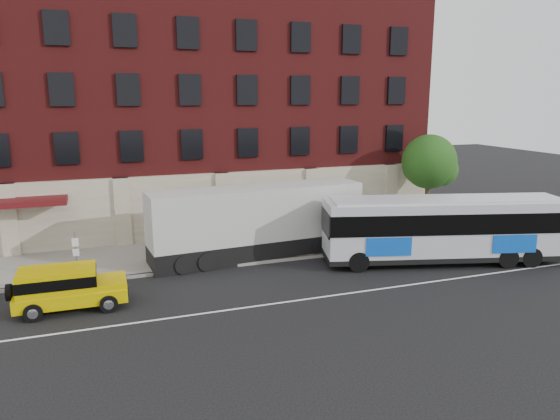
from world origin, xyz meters
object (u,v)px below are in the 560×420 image
object	(u,v)px
sign_pole	(76,254)
yellow_suv	(66,286)
shipping_container	(258,223)
city_bus	(445,227)
street_tree	(430,164)

from	to	relation	value
sign_pole	yellow_suv	world-z (taller)	sign_pole
sign_pole	shipping_container	size ratio (longest dim) A/B	0.21
sign_pole	city_bus	world-z (taller)	city_bus
shipping_container	sign_pole	bearing A→B (deg)	-173.65
yellow_suv	shipping_container	size ratio (longest dim) A/B	0.39
street_tree	city_bus	size ratio (longest dim) A/B	0.47
sign_pole	shipping_container	distance (m)	9.46
sign_pole	yellow_suv	size ratio (longest dim) A/B	0.53
shipping_container	city_bus	bearing A→B (deg)	-25.04
sign_pole	street_tree	size ratio (longest dim) A/B	0.40
city_bus	street_tree	bearing A→B (deg)	61.94
yellow_suv	sign_pole	bearing A→B (deg)	83.21
sign_pole	yellow_suv	distance (m)	3.30
street_tree	city_bus	world-z (taller)	street_tree
yellow_suv	street_tree	bearing A→B (deg)	16.37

